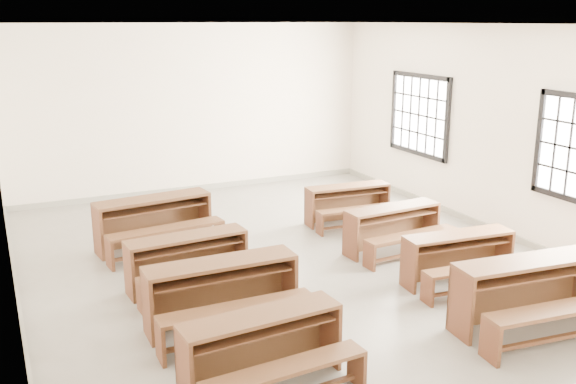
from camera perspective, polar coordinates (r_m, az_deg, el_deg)
name	(u,v)px	position (r m, az deg, el deg)	size (l,w,h in m)	color
room	(294,107)	(8.48, 0.55, 7.54)	(8.50, 8.50, 3.20)	gray
desk_set_0	(264,345)	(5.98, -2.18, -13.45)	(1.57, 0.89, 0.69)	brown
desk_set_1	(223,290)	(7.04, -5.79, -8.63)	(1.67, 0.88, 0.75)	brown
desk_set_2	(189,258)	(8.08, -8.83, -5.84)	(1.55, 0.88, 0.68)	brown
desk_set_3	(155,219)	(9.56, -11.77, -2.37)	(1.77, 1.06, 0.76)	brown
desk_set_4	(530,289)	(7.45, 20.72, -8.10)	(1.79, 1.05, 0.77)	brown
desk_set_5	(460,255)	(8.42, 15.02, -5.44)	(1.51, 0.88, 0.65)	brown
desk_set_6	(394,226)	(9.36, 9.42, -2.97)	(1.52, 0.85, 0.66)	brown
desk_set_7	(349,202)	(10.56, 5.42, -0.85)	(1.45, 0.84, 0.63)	brown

